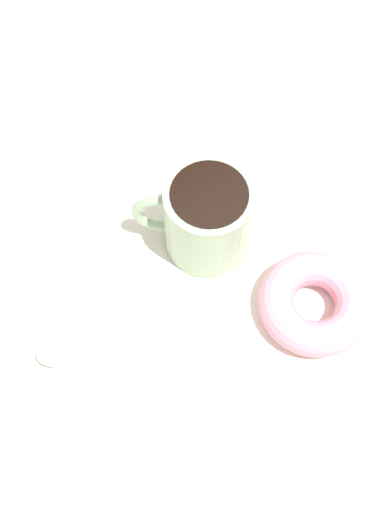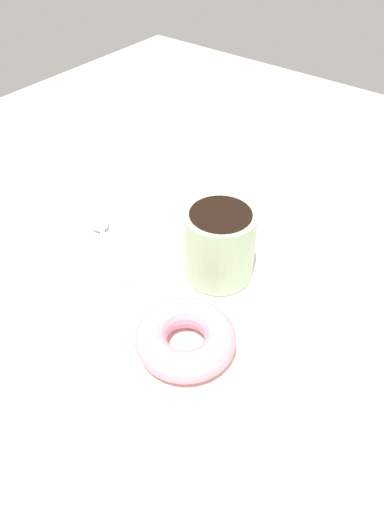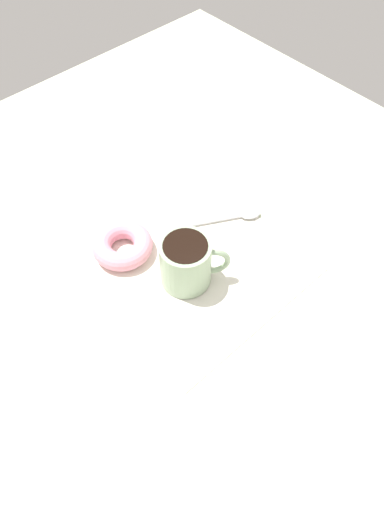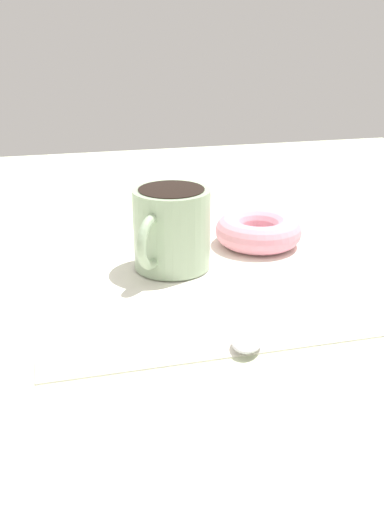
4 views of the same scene
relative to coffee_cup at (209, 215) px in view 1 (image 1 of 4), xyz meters
The scene contains 5 objects.
ground_plane 5.67cm from the coffee_cup, 79.39° to the left, with size 120.00×120.00×2.00cm, color beige.
napkin 5.49cm from the coffee_cup, 29.02° to the left, with size 30.59×30.59×0.30cm, color white.
coffee_cup is the anchor object (origin of this frame).
donut 11.91cm from the coffee_cup, 108.61° to the left, with size 9.80×9.80×3.11cm, color pink.
spoon 16.27cm from the coffee_cup, 12.45° to the left, with size 12.86×8.02×0.90cm.
Camera 1 is at (17.81, 23.89, 59.05)cm, focal length 50.00 mm.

